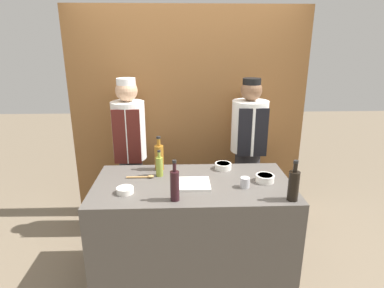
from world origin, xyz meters
TOP-DOWN VIEW (x-y plane):
  - ground_plane at (0.00, 0.00)m, footprint 14.00×14.00m
  - cabinet_wall at (0.00, 1.20)m, footprint 2.60×0.18m
  - counter at (0.00, 0.00)m, footprint 1.61×0.82m
  - sauce_bowl_purple at (0.29, 0.29)m, footprint 0.15×0.15m
  - sauce_bowl_red at (0.59, -0.00)m, footprint 0.15×0.15m
  - sauce_bowl_white at (-0.52, -0.16)m, footprint 0.13×0.13m
  - cutting_board at (-0.01, -0.04)m, footprint 0.28×0.25m
  - bottle_amber at (-0.29, 0.30)m, footprint 0.08×0.08m
  - bottle_oil at (-0.28, 0.16)m, footprint 0.06×0.06m
  - bottle_soy at (0.71, -0.32)m, footprint 0.08×0.08m
  - bottle_wine at (-0.14, -0.29)m, footprint 0.07×0.07m
  - cup_steel at (0.41, -0.10)m, footprint 0.07×0.07m
  - wooden_spoon at (-0.41, 0.11)m, footprint 0.23×0.04m
  - chef_left at (-0.63, 0.83)m, footprint 0.34×0.34m
  - chef_right at (0.63, 0.83)m, footprint 0.37×0.37m

SIDE VIEW (x-z plane):
  - ground_plane at x=0.00m, z-range 0.00..0.00m
  - counter at x=0.00m, z-range 0.00..0.93m
  - chef_right at x=0.63m, z-range 0.07..1.75m
  - chef_left at x=-0.63m, z-range 0.08..1.77m
  - cutting_board at x=-0.01m, z-range 0.93..0.95m
  - wooden_spoon at x=-0.41m, z-range 0.93..0.96m
  - sauce_bowl_white at x=-0.52m, z-range 0.94..0.98m
  - sauce_bowl_purple at x=0.29m, z-range 0.94..0.99m
  - sauce_bowl_red at x=0.59m, z-range 0.94..1.00m
  - cup_steel at x=0.41m, z-range 0.93..1.02m
  - bottle_oil at x=-0.28m, z-range 0.91..1.14m
  - bottle_soy at x=0.71m, z-range 0.90..1.21m
  - bottle_amber at x=-0.29m, z-range 0.90..1.21m
  - bottle_wine at x=-0.14m, z-range 0.90..1.21m
  - cabinet_wall at x=0.00m, z-range 0.00..2.40m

